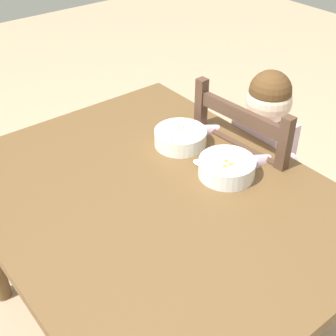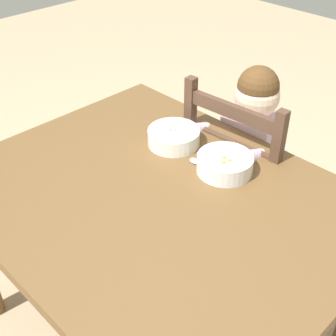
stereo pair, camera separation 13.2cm
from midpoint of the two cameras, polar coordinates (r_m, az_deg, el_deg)
name	(u,v)px [view 1 (the left image)]	position (r m, az deg, el deg)	size (l,w,h in m)	color
ground_plane	(158,330)	(1.98, 0.72, -19.25)	(8.00, 8.00, 0.00)	tan
dining_table	(155,215)	(1.52, 0.89, -5.90)	(1.25, 0.98, 0.70)	brown
dining_chair	(254,187)	(1.96, 12.41, -2.39)	(0.45, 0.45, 0.90)	#4E3426
child_figure	(258,150)	(1.85, 12.91, 2.07)	(0.32, 0.31, 0.94)	silver
bowl_of_peas	(180,137)	(1.67, 3.79, 3.74)	(0.19, 0.19, 0.06)	white
bowl_of_carrots	(227,167)	(1.54, 9.65, 0.03)	(0.19, 0.19, 0.06)	white
spoon	(202,166)	(1.58, 6.61, 0.21)	(0.14, 0.03, 0.01)	silver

